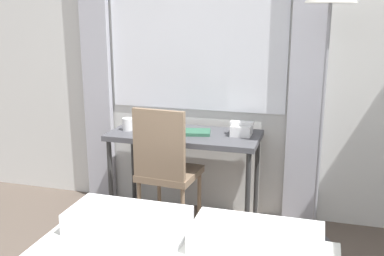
{
  "coord_description": "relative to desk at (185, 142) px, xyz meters",
  "views": [
    {
      "loc": [
        0.62,
        -0.55,
        1.62
      ],
      "look_at": [
        -0.17,
        2.18,
        0.88
      ],
      "focal_mm": 42.0,
      "sensor_mm": 36.0,
      "label": 1
    }
  ],
  "objects": [
    {
      "name": "wall_back_with_window",
      "position": [
        0.3,
        0.34,
        0.69
      ],
      "size": [
        4.7,
        0.13,
        2.7
      ],
      "color": "silver",
      "rests_on": "ground_plane"
    },
    {
      "name": "desk",
      "position": [
        0.0,
        0.0,
        0.0
      ],
      "size": [
        1.13,
        0.52,
        0.73
      ],
      "color": "#4C4C51",
      "rests_on": "ground_plane"
    },
    {
      "name": "desk_chair",
      "position": [
        -0.06,
        -0.27,
        -0.11
      ],
      "size": [
        0.43,
        0.43,
        0.98
      ],
      "rotation": [
        0.0,
        0.0,
        -0.08
      ],
      "color": "#8C7259",
      "rests_on": "ground_plane"
    },
    {
      "name": "standing_lamp",
      "position": [
        0.99,
        -0.09,
        0.97
      ],
      "size": [
        0.33,
        0.33,
        1.9
      ],
      "color": "#4C4C51",
      "rests_on": "ground_plane"
    },
    {
      "name": "telephone",
      "position": [
        0.42,
        0.06,
        0.11
      ],
      "size": [
        0.17,
        0.17,
        0.1
      ],
      "color": "white",
      "rests_on": "desk"
    },
    {
      "name": "book",
      "position": [
        0.06,
        -0.01,
        0.08
      ],
      "size": [
        0.29,
        0.21,
        0.02
      ],
      "rotation": [
        0.0,
        0.0,
        0.21
      ],
      "color": "#33664C",
      "rests_on": "desk"
    },
    {
      "name": "mug",
      "position": [
        -0.45,
        -0.05,
        0.12
      ],
      "size": [
        0.08,
        0.08,
        0.1
      ],
      "color": "white",
      "rests_on": "desk"
    }
  ]
}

